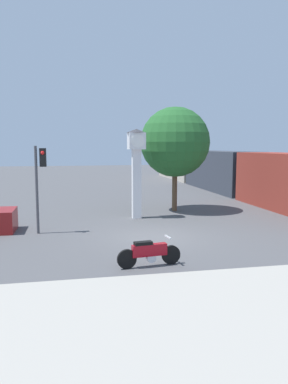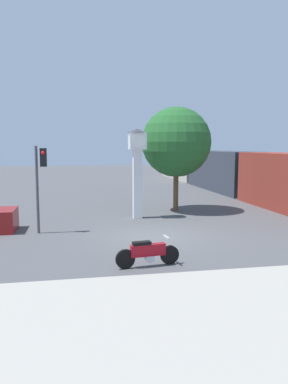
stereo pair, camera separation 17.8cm
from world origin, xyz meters
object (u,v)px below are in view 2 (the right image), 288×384
at_px(clock_tower, 137,160).
at_px(traffic_light, 40,173).
at_px(freight_train, 223,171).
at_px(motorcycle, 148,253).
at_px(street_tree, 176,142).

distance_m(clock_tower, traffic_light, 5.46).
height_order(freight_train, traffic_light, traffic_light).
xyz_separation_m(motorcycle, freight_train, (10.62, 19.60, 1.25)).
relative_size(clock_tower, street_tree, 0.78).
xyz_separation_m(freight_train, street_tree, (-6.97, -9.74, 2.36)).
distance_m(motorcycle, traffic_light, 6.93).
distance_m(freight_train, street_tree, 12.21).
xyz_separation_m(clock_tower, street_tree, (2.60, 1.75, 0.95)).
height_order(motorcycle, street_tree, street_tree).
height_order(traffic_light, street_tree, street_tree).
distance_m(freight_train, traffic_light, 20.17).
xyz_separation_m(clock_tower, traffic_light, (-4.74, -2.68, -0.46)).
relative_size(motorcycle, freight_train, 0.06).
bearing_deg(traffic_light, motorcycle, -55.75).
bearing_deg(street_tree, freight_train, 54.40).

